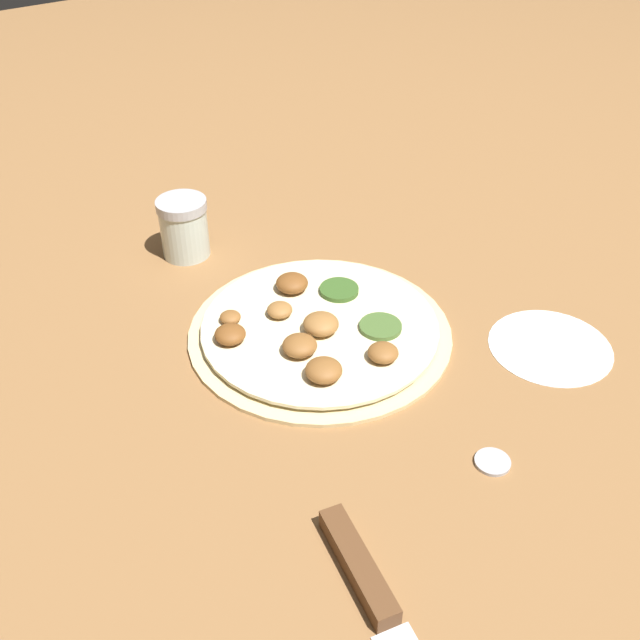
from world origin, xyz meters
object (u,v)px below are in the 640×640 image
Objects in this scene: pizza at (318,329)px; spice_jar at (184,227)px; loose_cap at (493,461)px; knife at (391,627)px.

spice_jar is at bearing 100.03° from pizza.
pizza is 8.83× the size of loose_cap.
pizza is 3.79× the size of spice_jar.
spice_jar is 2.33× the size of loose_cap.
knife is at bearing -101.83° from spice_jar.
pizza is at bearing 165.13° from knife.
pizza is 0.35m from knife.
loose_cap is (0.06, -0.47, -0.03)m from spice_jar.
spice_jar reaches higher than pizza.
pizza is at bearing 95.21° from loose_cap.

